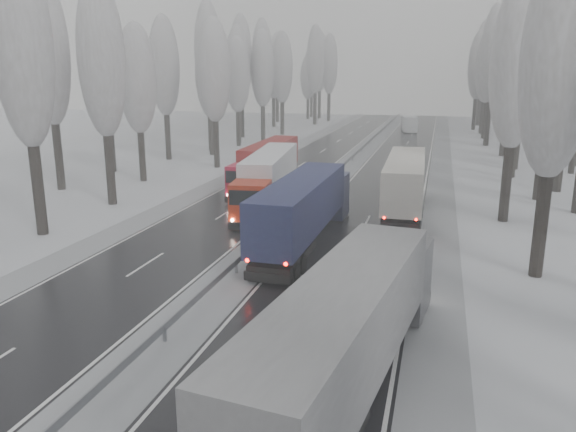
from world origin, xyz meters
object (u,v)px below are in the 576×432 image
at_px(truck_blue_box, 306,205).
at_px(truck_red_white, 268,176).
at_px(box_truck_distant, 409,124).
at_px(truck_red_red, 267,162).
at_px(truck_grey_tarp, 352,323).
at_px(truck_cream_box, 406,179).

xyz_separation_m(truck_blue_box, truck_red_white, (-5.24, 9.34, -0.07)).
distance_m(truck_blue_box, box_truck_distant, 71.33).
height_order(box_truck_distant, truck_red_red, truck_red_red).
relative_size(truck_red_white, truck_red_red, 1.04).
bearing_deg(box_truck_distant, truck_red_white, -104.65).
xyz_separation_m(truck_grey_tarp, box_truck_distant, (-3.14, 86.97, -1.05)).
relative_size(truck_grey_tarp, box_truck_distant, 2.16).
bearing_deg(truck_blue_box, truck_red_red, 115.34).
relative_size(truck_blue_box, truck_red_white, 1.02).
xyz_separation_m(truck_cream_box, truck_red_white, (-10.50, -0.79, -0.08)).
bearing_deg(truck_red_white, truck_blue_box, -67.54).
relative_size(truck_grey_tarp, truck_blue_box, 1.01).
bearing_deg(truck_red_white, truck_cream_box, -2.57).
xyz_separation_m(truck_blue_box, box_truck_distant, (2.09, 71.29, -1.02)).
relative_size(truck_cream_box, truck_red_red, 1.07).
bearing_deg(truck_red_red, truck_blue_box, -66.68).
xyz_separation_m(box_truck_distant, truck_red_red, (-9.72, -54.56, 0.87)).
height_order(truck_cream_box, truck_red_white, truck_cream_box).
height_order(truck_blue_box, box_truck_distant, truck_blue_box).
height_order(truck_grey_tarp, truck_cream_box, truck_grey_tarp).
distance_m(truck_grey_tarp, truck_cream_box, 25.80).
height_order(truck_grey_tarp, truck_red_red, truck_grey_tarp).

